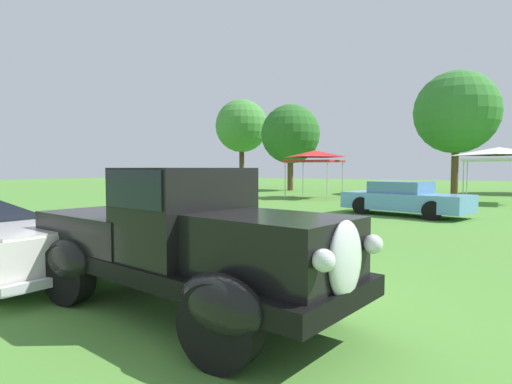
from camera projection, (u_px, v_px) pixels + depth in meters
name	position (u px, v px, depth m)	size (l,w,h in m)	color
ground_plane	(240.00, 307.00, 5.08)	(120.00, 120.00, 0.00)	#4C8433
feature_pickup_truck	(181.00, 239.00, 4.87)	(4.66, 2.37, 1.70)	black
neighbor_convertible	(0.00, 239.00, 6.55)	(4.43, 2.16, 1.40)	silver
show_car_cream	(187.00, 190.00, 21.11)	(4.51, 2.48, 1.22)	beige
show_car_skyblue	(404.00, 199.00, 14.97)	(4.66, 2.80, 1.22)	#669EDB
canopy_tent_left_field	(314.00, 155.00, 23.57)	(2.76, 2.76, 2.71)	#B7B7BC
canopy_tent_center_field	(498.00, 153.00, 20.03)	(3.09, 3.09, 2.71)	#B7B7BC
treeline_far_left	(242.00, 126.00, 37.09)	(4.69, 4.69, 7.82)	#47331E
treeline_mid_left	(291.00, 134.00, 31.67)	(4.49, 4.49, 6.54)	brown
treeline_center	(456.00, 112.00, 26.74)	(5.28, 5.28, 7.95)	brown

